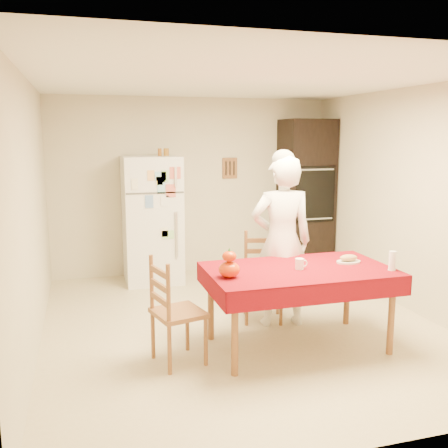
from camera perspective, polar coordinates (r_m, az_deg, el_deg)
name	(u,v)px	position (r m, az deg, el deg)	size (l,w,h in m)	color
floor	(241,324)	(5.38, 1.90, -11.39)	(4.50, 4.50, 0.00)	tan
room_shell	(241,171)	(5.02, 2.01, 6.13)	(4.02, 4.52, 2.51)	beige
refrigerator	(152,220)	(6.79, -8.22, 0.49)	(0.75, 0.74, 1.70)	white
oven_cabinet	(306,195)	(7.45, 9.33, 3.26)	(0.70, 0.62, 2.20)	black
dining_table	(299,276)	(4.68, 8.54, -5.84)	(1.70, 1.00, 0.76)	brown
chair_far	(263,273)	(5.43, 4.44, -5.56)	(0.52, 0.50, 0.95)	brown
chair_left	(172,308)	(4.37, -6.01, -9.50)	(0.49, 0.50, 0.95)	brown
seated_woman	(282,242)	(5.18, 6.60, -2.04)	(0.65, 0.42, 1.77)	white
coffee_mug	(300,264)	(4.61, 8.63, -4.53)	(0.08, 0.08, 0.10)	white
pumpkin_lower	(229,269)	(4.30, 0.61, -5.22)	(0.19, 0.19, 0.14)	#C54904
pumpkin_upper	(229,256)	(4.27, 0.61, -3.72)	(0.12, 0.12, 0.09)	#EC3F05
wine_glass	(392,261)	(4.77, 18.68, -4.00)	(0.07, 0.07, 0.18)	white
bread_plate	(348,262)	(4.95, 14.04, -4.22)	(0.24, 0.24, 0.02)	silver
bread_loaf	(349,258)	(4.94, 14.06, -3.76)	(0.18, 0.10, 0.06)	#A0764E
spice_jar_left	(160,152)	(6.77, -7.35, 8.15)	(0.05, 0.05, 0.10)	brown
spice_jar_mid	(166,152)	(6.78, -6.70, 8.17)	(0.05, 0.05, 0.10)	#94601B
spice_jar_right	(167,152)	(6.78, -6.55, 8.17)	(0.05, 0.05, 0.10)	#98611B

